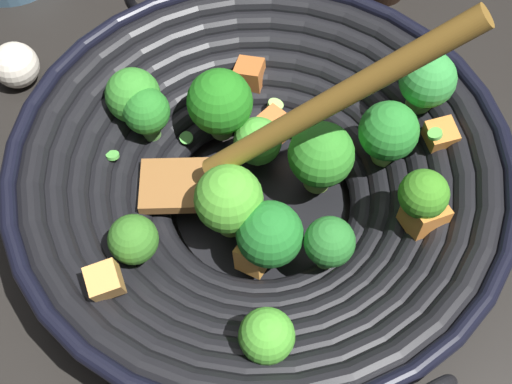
% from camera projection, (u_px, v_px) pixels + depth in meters
% --- Properties ---
extents(ground_plane, '(4.00, 4.00, 0.00)m').
position_uv_depth(ground_plane, '(260.00, 209.00, 0.60)').
color(ground_plane, black).
extents(wok, '(0.41, 0.41, 0.24)m').
position_uv_depth(wok, '(262.00, 174.00, 0.55)').
color(wok, black).
rests_on(wok, ground).
extents(garlic_bulb, '(0.05, 0.05, 0.05)m').
position_uv_depth(garlic_bulb, '(16.00, 65.00, 0.66)').
color(garlic_bulb, silver).
rests_on(garlic_bulb, ground).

